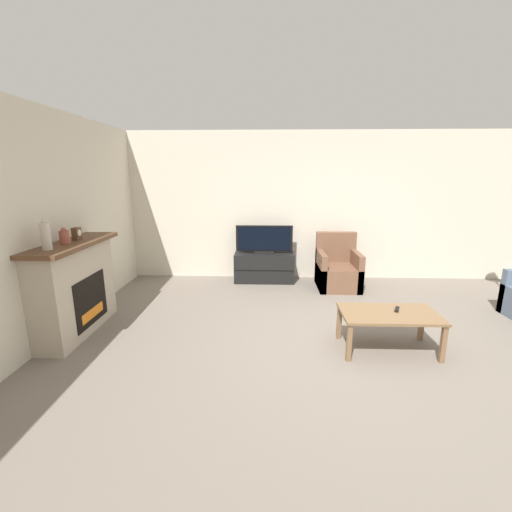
{
  "coord_description": "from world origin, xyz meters",
  "views": [
    {
      "loc": [
        -1.0,
        -3.44,
        1.93
      ],
      "look_at": [
        -1.15,
        1.09,
        0.85
      ],
      "focal_mm": 24.0,
      "sensor_mm": 36.0,
      "label": 1
    }
  ],
  "objects_px": {
    "fireplace": "(75,287)",
    "mantel_clock": "(77,234)",
    "tv_stand": "(264,267)",
    "remote": "(397,309)",
    "tv": "(264,241)",
    "coffee_table": "(389,317)",
    "mantel_vase_left": "(46,236)",
    "armchair": "(338,270)",
    "mantel_vase_centre_left": "(64,237)"
  },
  "relations": [
    {
      "from": "tv",
      "to": "armchair",
      "type": "distance_m",
      "value": 1.4
    },
    {
      "from": "mantel_vase_centre_left",
      "to": "tv_stand",
      "type": "bearing_deg",
      "value": 45.08
    },
    {
      "from": "tv_stand",
      "to": "coffee_table",
      "type": "xyz_separation_m",
      "value": [
        1.41,
        -2.52,
        0.13
      ]
    },
    {
      "from": "coffee_table",
      "to": "remote",
      "type": "xyz_separation_m",
      "value": [
        0.11,
        0.07,
        0.07
      ]
    },
    {
      "from": "tv_stand",
      "to": "mantel_clock",
      "type": "bearing_deg",
      "value": -138.26
    },
    {
      "from": "mantel_clock",
      "to": "coffee_table",
      "type": "distance_m",
      "value": 3.82
    },
    {
      "from": "fireplace",
      "to": "mantel_clock",
      "type": "xyz_separation_m",
      "value": [
        0.02,
        0.14,
        0.64
      ]
    },
    {
      "from": "mantel_vase_left",
      "to": "remote",
      "type": "xyz_separation_m",
      "value": [
        3.8,
        0.17,
        -0.85
      ]
    },
    {
      "from": "tv_stand",
      "to": "coffee_table",
      "type": "bearing_deg",
      "value": -60.73
    },
    {
      "from": "mantel_clock",
      "to": "coffee_table",
      "type": "height_order",
      "value": "mantel_clock"
    },
    {
      "from": "armchair",
      "to": "coffee_table",
      "type": "distance_m",
      "value": 2.22
    },
    {
      "from": "mantel_clock",
      "to": "remote",
      "type": "height_order",
      "value": "mantel_clock"
    },
    {
      "from": "tv_stand",
      "to": "remote",
      "type": "relative_size",
      "value": 7.07
    },
    {
      "from": "remote",
      "to": "mantel_vase_centre_left",
      "type": "bearing_deg",
      "value": -157.45
    },
    {
      "from": "armchair",
      "to": "remote",
      "type": "xyz_separation_m",
      "value": [
        0.23,
        -2.14,
        0.16
      ]
    },
    {
      "from": "tv",
      "to": "remote",
      "type": "bearing_deg",
      "value": -58.11
    },
    {
      "from": "mantel_vase_centre_left",
      "to": "mantel_clock",
      "type": "distance_m",
      "value": 0.25
    },
    {
      "from": "fireplace",
      "to": "tv_stand",
      "type": "relative_size",
      "value": 1.34
    },
    {
      "from": "armchair",
      "to": "coffee_table",
      "type": "xyz_separation_m",
      "value": [
        0.13,
        -2.22,
        0.09
      ]
    },
    {
      "from": "mantel_vase_left",
      "to": "mantel_vase_centre_left",
      "type": "distance_m",
      "value": 0.33
    },
    {
      "from": "mantel_vase_centre_left",
      "to": "coffee_table",
      "type": "height_order",
      "value": "mantel_vase_centre_left"
    },
    {
      "from": "mantel_vase_centre_left",
      "to": "remote",
      "type": "height_order",
      "value": "mantel_vase_centre_left"
    },
    {
      "from": "tv_stand",
      "to": "mantel_vase_centre_left",
      "type": "bearing_deg",
      "value": -134.92
    },
    {
      "from": "fireplace",
      "to": "mantel_vase_left",
      "type": "relative_size",
      "value": 4.46
    },
    {
      "from": "coffee_table",
      "to": "armchair",
      "type": "bearing_deg",
      "value": 93.23
    },
    {
      "from": "mantel_vase_left",
      "to": "mantel_vase_centre_left",
      "type": "relative_size",
      "value": 1.71
    },
    {
      "from": "fireplace",
      "to": "tv",
      "type": "distance_m",
      "value": 3.17
    },
    {
      "from": "mantel_clock",
      "to": "tv",
      "type": "xyz_separation_m",
      "value": [
        2.28,
        2.03,
        -0.46
      ]
    },
    {
      "from": "mantel_clock",
      "to": "tv",
      "type": "distance_m",
      "value": 3.09
    },
    {
      "from": "tv",
      "to": "coffee_table",
      "type": "height_order",
      "value": "tv"
    },
    {
      "from": "tv",
      "to": "fireplace",
      "type": "bearing_deg",
      "value": -136.55
    },
    {
      "from": "fireplace",
      "to": "tv_stand",
      "type": "distance_m",
      "value": 3.19
    },
    {
      "from": "fireplace",
      "to": "mantel_vase_left",
      "type": "xyz_separation_m",
      "value": [
        0.02,
        -0.43,
        0.72
      ]
    },
    {
      "from": "remote",
      "to": "mantel_vase_left",
      "type": "bearing_deg",
      "value": -152.55
    },
    {
      "from": "armchair",
      "to": "mantel_vase_left",
      "type": "bearing_deg",
      "value": -147.09
    },
    {
      "from": "tv",
      "to": "coffee_table",
      "type": "relative_size",
      "value": 0.97
    },
    {
      "from": "mantel_vase_left",
      "to": "coffee_table",
      "type": "distance_m",
      "value": 3.81
    },
    {
      "from": "fireplace",
      "to": "mantel_clock",
      "type": "relative_size",
      "value": 9.64
    },
    {
      "from": "tv_stand",
      "to": "remote",
      "type": "height_order",
      "value": "tv_stand"
    },
    {
      "from": "tv_stand",
      "to": "coffee_table",
      "type": "relative_size",
      "value": 1.03
    },
    {
      "from": "fireplace",
      "to": "coffee_table",
      "type": "xyz_separation_m",
      "value": [
        3.71,
        -0.34,
        -0.19
      ]
    },
    {
      "from": "mantel_vase_centre_left",
      "to": "armchair",
      "type": "bearing_deg",
      "value": 29.08
    },
    {
      "from": "fireplace",
      "to": "armchair",
      "type": "relative_size",
      "value": 1.55
    },
    {
      "from": "coffee_table",
      "to": "remote",
      "type": "bearing_deg",
      "value": 34.96
    },
    {
      "from": "mantel_clock",
      "to": "remote",
      "type": "bearing_deg",
      "value": -6.16
    },
    {
      "from": "mantel_clock",
      "to": "armchair",
      "type": "xyz_separation_m",
      "value": [
        3.57,
        1.73,
        -0.93
      ]
    },
    {
      "from": "tv",
      "to": "coffee_table",
      "type": "distance_m",
      "value": 2.91
    },
    {
      "from": "mantel_vase_left",
      "to": "tv",
      "type": "relative_size",
      "value": 0.32
    },
    {
      "from": "coffee_table",
      "to": "remote",
      "type": "distance_m",
      "value": 0.15
    },
    {
      "from": "fireplace",
      "to": "mantel_vase_centre_left",
      "type": "relative_size",
      "value": 7.61
    }
  ]
}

